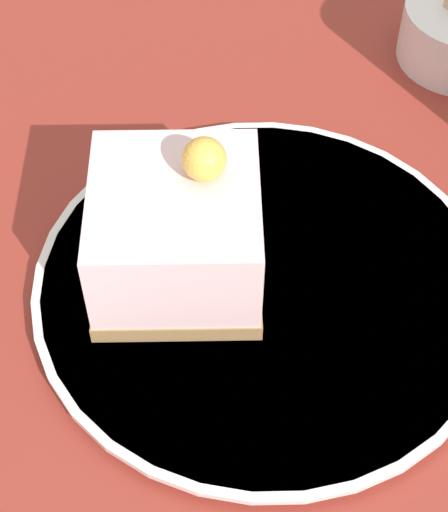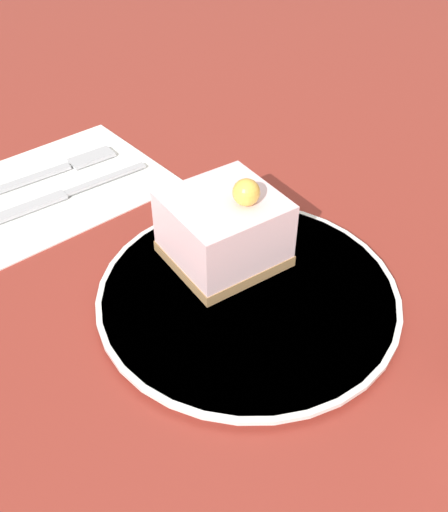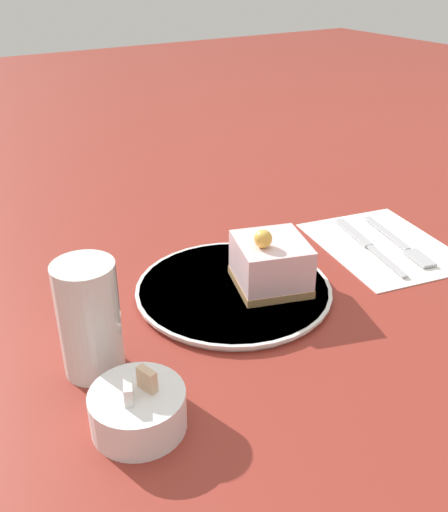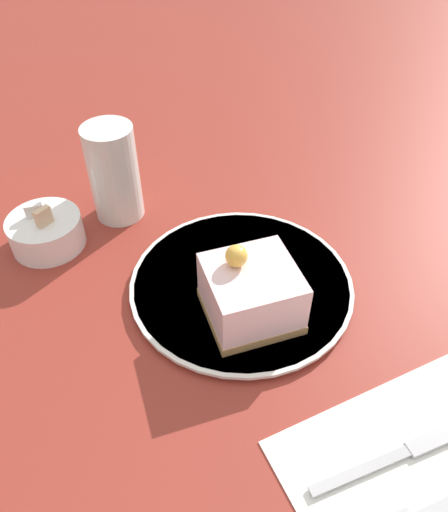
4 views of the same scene
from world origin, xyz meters
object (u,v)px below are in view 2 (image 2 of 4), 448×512
(cake_slice, at_px, (224,229))
(plate, at_px, (245,293))
(knife, at_px, (49,200))
(fork, at_px, (56,170))

(cake_slice, bearing_deg, plate, -10.94)
(cake_slice, relative_size, knife, 0.61)
(plate, bearing_deg, knife, -176.01)
(plate, relative_size, fork, 1.51)
(plate, distance_m, cake_slice, 0.06)
(cake_slice, height_order, fork, cake_slice)
(plate, distance_m, fork, 0.28)
(knife, bearing_deg, plate, 18.21)
(knife, bearing_deg, fork, 148.21)
(cake_slice, bearing_deg, knife, -152.36)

